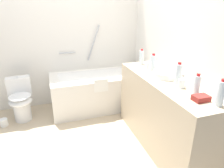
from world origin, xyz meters
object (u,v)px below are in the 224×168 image
(water_bottle_0, at_px, (197,85))
(water_bottle_2, at_px, (153,63))
(bathtub, at_px, (97,90))
(water_bottle_4, at_px, (221,93))
(water_bottle_3, at_px, (141,57))
(drinking_glass_0, at_px, (181,84))
(sink_basin, at_px, (166,74))
(drinking_glass_2, at_px, (148,65))
(amenity_basket, at_px, (201,98))
(toilet, at_px, (21,100))
(toilet_paper_roll, at_px, (4,122))
(drinking_glass_1, at_px, (149,66))
(water_bottle_1, at_px, (178,74))
(sink_faucet, at_px, (180,73))

(water_bottle_0, relative_size, water_bottle_2, 0.92)
(bathtub, distance_m, water_bottle_4, 2.15)
(water_bottle_3, xyz_separation_m, drinking_glass_0, (-0.00, -0.93, -0.06))
(sink_basin, distance_m, water_bottle_3, 0.60)
(drinking_glass_2, relative_size, amenity_basket, 0.54)
(toilet, height_order, toilet_paper_roll, toilet)
(water_bottle_2, bearing_deg, drinking_glass_2, 81.13)
(sink_basin, bearing_deg, water_bottle_4, -88.84)
(water_bottle_0, relative_size, drinking_glass_1, 2.29)
(water_bottle_1, bearing_deg, water_bottle_4, -86.09)
(water_bottle_4, xyz_separation_m, drinking_glass_0, (-0.06, 0.43, -0.07))
(toilet, distance_m, water_bottle_3, 1.94)
(bathtub, distance_m, water_bottle_1, 1.67)
(sink_faucet, xyz_separation_m, amenity_basket, (-0.25, -0.65, -0.00))
(amenity_basket, bearing_deg, drinking_glass_2, 87.91)
(water_bottle_2, bearing_deg, drinking_glass_1, 93.22)
(toilet, height_order, water_bottle_1, water_bottle_1)
(water_bottle_0, height_order, amenity_basket, water_bottle_0)
(sink_basin, height_order, toilet_paper_roll, sink_basin)
(bathtub, xyz_separation_m, amenity_basket, (0.49, -1.83, 0.60))
(water_bottle_3, xyz_separation_m, amenity_basket, (-0.02, -1.24, -0.08))
(water_bottle_0, relative_size, drinking_glass_0, 2.36)
(toilet, bearing_deg, sink_basin, 53.00)
(water_bottle_4, bearing_deg, sink_basin, 91.16)
(drinking_glass_2, xyz_separation_m, amenity_basket, (-0.04, -1.06, -0.01))
(sink_faucet, distance_m, drinking_glass_1, 0.41)
(drinking_glass_0, xyz_separation_m, drinking_glass_2, (0.02, 0.76, -0.01))
(water_bottle_0, xyz_separation_m, toilet_paper_roll, (-2.02, 1.55, -0.94))
(amenity_basket, bearing_deg, water_bottle_2, 89.26)
(drinking_glass_0, xyz_separation_m, amenity_basket, (-0.02, -0.31, -0.02))
(bathtub, bearing_deg, sink_basin, -65.06)
(water_bottle_2, bearing_deg, toilet, 152.20)
(drinking_glass_1, distance_m, amenity_basket, 0.98)
(drinking_glass_2, bearing_deg, water_bottle_2, -98.87)
(water_bottle_4, distance_m, drinking_glass_1, 1.11)
(toilet, relative_size, water_bottle_4, 2.80)
(toilet, relative_size, amenity_basket, 4.76)
(water_bottle_1, height_order, drinking_glass_2, water_bottle_1)
(sink_faucet, xyz_separation_m, drinking_glass_0, (-0.23, -0.34, 0.01))
(amenity_basket, bearing_deg, toilet, 133.65)
(water_bottle_0, xyz_separation_m, drinking_glass_1, (-0.04, 0.86, -0.05))
(bathtub, height_order, water_bottle_0, bathtub)
(water_bottle_3, bearing_deg, bathtub, 130.74)
(bathtub, bearing_deg, amenity_basket, -75.01)
(sink_faucet, bearing_deg, water_bottle_3, 110.70)
(toilet, height_order, water_bottle_3, water_bottle_3)
(drinking_glass_0, distance_m, drinking_glass_2, 0.76)
(sink_basin, bearing_deg, drinking_glass_0, -96.85)
(bathtub, relative_size, water_bottle_2, 6.76)
(water_bottle_0, height_order, drinking_glass_1, water_bottle_0)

